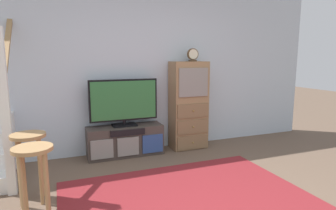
{
  "coord_description": "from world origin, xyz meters",
  "views": [
    {
      "loc": [
        -1.24,
        -2.0,
        1.5
      ],
      "look_at": [
        0.18,
        1.63,
        0.84
      ],
      "focal_mm": 30.87,
      "sensor_mm": 36.0,
      "label": 1
    }
  ],
  "objects": [
    {
      "name": "bar_stool_near",
      "position": [
        -1.46,
        0.64,
        0.54
      ],
      "size": [
        0.34,
        0.34,
        0.73
      ],
      "color": "#A37A4C",
      "rests_on": "ground_plane"
    },
    {
      "name": "area_rug",
      "position": [
        0.0,
        0.6,
        0.01
      ],
      "size": [
        2.6,
        1.8,
        0.01
      ],
      "primitive_type": "cube",
      "color": "maroon",
      "rests_on": "ground_plane"
    },
    {
      "name": "back_wall",
      "position": [
        0.0,
        2.46,
        1.35
      ],
      "size": [
        6.4,
        0.12,
        2.7
      ],
      "primitive_type": "cube",
      "color": "silver",
      "rests_on": "ground_plane"
    },
    {
      "name": "bar_stool_far",
      "position": [
        -1.53,
        1.13,
        0.54
      ],
      "size": [
        0.34,
        0.34,
        0.73
      ],
      "color": "#A37A4C",
      "rests_on": "ground_plane"
    },
    {
      "name": "television",
      "position": [
        -0.3,
        2.22,
        0.83
      ],
      "size": [
        1.03,
        0.22,
        0.71
      ],
      "color": "black",
      "rests_on": "media_console"
    },
    {
      "name": "media_console",
      "position": [
        -0.3,
        2.19,
        0.23
      ],
      "size": [
        1.14,
        0.38,
        0.46
      ],
      "color": "#423833",
      "rests_on": "ground_plane"
    },
    {
      "name": "side_cabinet",
      "position": [
        0.76,
        2.2,
        0.71
      ],
      "size": [
        0.58,
        0.38,
        1.42
      ],
      "color": "#93704C",
      "rests_on": "ground_plane"
    },
    {
      "name": "desk_clock",
      "position": [
        0.82,
        2.19,
        1.52
      ],
      "size": [
        0.18,
        0.08,
        0.21
      ],
      "color": "#4C3823",
      "rests_on": "side_cabinet"
    }
  ]
}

